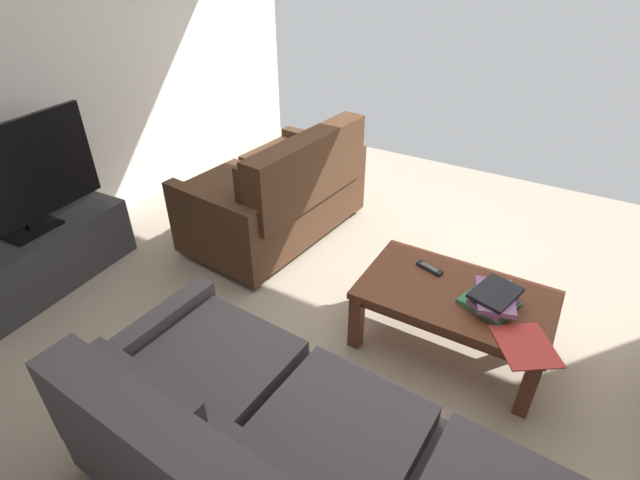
# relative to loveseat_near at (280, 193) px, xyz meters

# --- Properties ---
(ground_plane) EXTENTS (5.46, 4.87, 0.01)m
(ground_plane) POSITION_rel_loveseat_near_xyz_m (-1.30, 0.45, -0.38)
(ground_plane) COLOR tan
(wall_right) EXTENTS (0.12, 4.87, 2.72)m
(wall_right) POSITION_rel_loveseat_near_xyz_m (1.43, 0.45, 0.98)
(wall_right) COLOR white
(wall_right) RESTS_ON ground
(loveseat_near) EXTENTS (0.94, 1.45, 0.88)m
(loveseat_near) POSITION_rel_loveseat_near_xyz_m (0.00, 0.00, 0.00)
(loveseat_near) COLOR black
(loveseat_near) RESTS_ON ground
(coffee_table) EXTENTS (1.02, 0.61, 0.40)m
(coffee_table) POSITION_rel_loveseat_near_xyz_m (-1.51, 0.52, -0.04)
(coffee_table) COLOR brown
(coffee_table) RESTS_ON ground
(tv_stand) EXTENTS (0.48, 1.17, 0.42)m
(tv_stand) POSITION_rel_loveseat_near_xyz_m (1.03, 1.31, -0.17)
(tv_stand) COLOR #38383D
(tv_stand) RESTS_ON ground
(flat_tv) EXTENTS (0.22, 1.10, 0.70)m
(flat_tv) POSITION_rel_loveseat_near_xyz_m (1.03, 1.31, 0.41)
(flat_tv) COLOR black
(flat_tv) RESTS_ON tv_stand
(book_stack) EXTENTS (0.31, 0.33, 0.11)m
(book_stack) POSITION_rel_loveseat_near_xyz_m (-1.70, 0.54, 0.08)
(book_stack) COLOR #337F51
(book_stack) RESTS_ON coffee_table
(tv_remote) EXTENTS (0.17, 0.09, 0.02)m
(tv_remote) POSITION_rel_loveseat_near_xyz_m (-1.31, 0.40, 0.04)
(tv_remote) COLOR black
(tv_remote) RESTS_ON coffee_table
(loose_magazine) EXTENTS (0.37, 0.38, 0.01)m
(loose_magazine) POSITION_rel_loveseat_near_xyz_m (-1.91, 0.75, 0.03)
(loose_magazine) COLOR #C63833
(loose_magazine) RESTS_ON coffee_table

